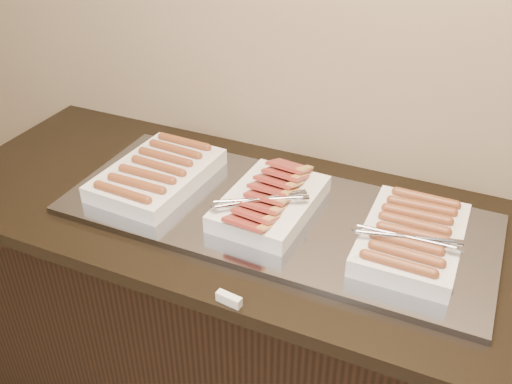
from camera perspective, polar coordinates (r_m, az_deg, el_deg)
counter at (r=1.91m, az=1.69°, el=-13.54°), size 2.06×0.76×0.90m
warming_tray at (r=1.61m, az=1.91°, el=-2.26°), size 1.20×0.50×0.02m
dish_left at (r=1.74m, az=-9.83°, el=1.84°), size 0.28×0.40×0.07m
dish_center at (r=1.58m, az=1.37°, el=-0.92°), size 0.26×0.37×0.09m
dish_right at (r=1.51m, az=15.29°, el=-4.35°), size 0.27×0.37×0.08m
label_holder at (r=1.34m, az=-2.72°, el=-10.66°), size 0.06×0.03×0.03m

